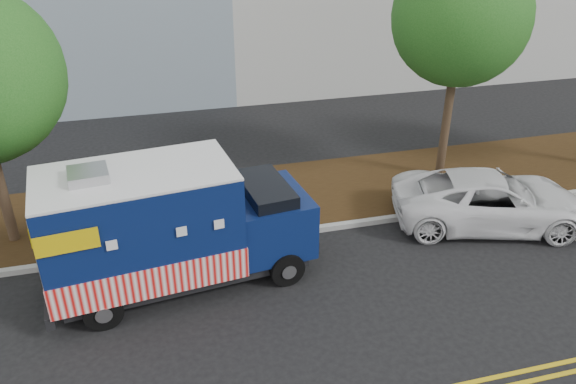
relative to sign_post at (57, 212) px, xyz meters
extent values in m
plane|color=black|center=(4.18, -2.02, -1.20)|extent=(120.00, 120.00, 0.00)
cube|color=#9E9E99|center=(4.18, -0.62, -1.12)|extent=(120.00, 0.18, 0.15)
cube|color=black|center=(4.18, 1.48, -1.12)|extent=(120.00, 4.00, 0.15)
cylinder|color=#38281C|center=(-1.30, 0.80, 0.53)|extent=(0.26, 0.26, 3.47)
cylinder|color=#38281C|center=(11.23, 1.42, 0.85)|extent=(0.26, 0.26, 4.09)
sphere|color=#1B5919|center=(11.23, 1.42, 3.86)|extent=(3.88, 3.88, 3.88)
cube|color=#473828|center=(0.00, 0.00, 0.00)|extent=(0.06, 0.06, 2.40)
cube|color=black|center=(2.89, -1.90, -0.79)|extent=(5.66, 2.50, 0.27)
cube|color=#0A1A4C|center=(2.01, -2.01, 0.56)|extent=(4.35, 2.73, 2.35)
cube|color=red|center=(2.01, -2.01, -0.27)|extent=(4.40, 2.79, 0.73)
cube|color=white|center=(2.01, -2.01, 1.76)|extent=(4.35, 2.73, 0.06)
cube|color=#B7B7BA|center=(1.14, -2.11, 1.88)|extent=(0.87, 0.87, 0.22)
cube|color=#0A1A4C|center=(4.93, -1.66, 0.02)|extent=(2.00, 2.30, 1.37)
cube|color=black|center=(4.88, -1.66, 0.68)|extent=(1.20, 2.01, 0.64)
cube|color=black|center=(5.82, -1.55, -0.44)|extent=(0.31, 1.95, 0.29)
cube|color=black|center=(-0.08, -2.26, -0.76)|extent=(0.44, 2.21, 0.27)
cube|color=#B7B7BA|center=(-0.05, -2.26, 0.61)|extent=(0.25, 1.75, 1.86)
cube|color=#B7B7BA|center=(2.16, -0.82, 0.61)|extent=(1.75, 0.25, 1.08)
cube|color=#DDB80B|center=(0.69, -3.34, 1.10)|extent=(1.17, 0.16, 0.44)
cube|color=#DDB80B|center=(0.41, -1.03, 1.10)|extent=(1.17, 0.16, 0.44)
cylinder|color=black|center=(5.14, -2.63, -0.79)|extent=(0.85, 0.37, 0.82)
cylinder|color=black|center=(4.90, -0.65, -0.79)|extent=(0.85, 0.37, 0.82)
cylinder|color=black|center=(1.06, -3.13, -0.79)|extent=(0.85, 0.37, 0.82)
cylinder|color=black|center=(0.82, -1.15, -0.79)|extent=(0.85, 0.37, 0.82)
imported|color=white|center=(11.22, -1.39, -0.47)|extent=(5.76, 3.82, 1.47)
camera|label=1|loc=(2.48, -12.96, 6.87)|focal=35.00mm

